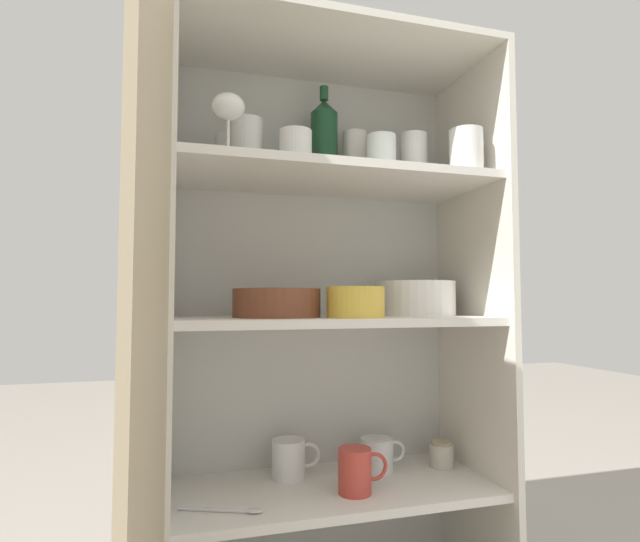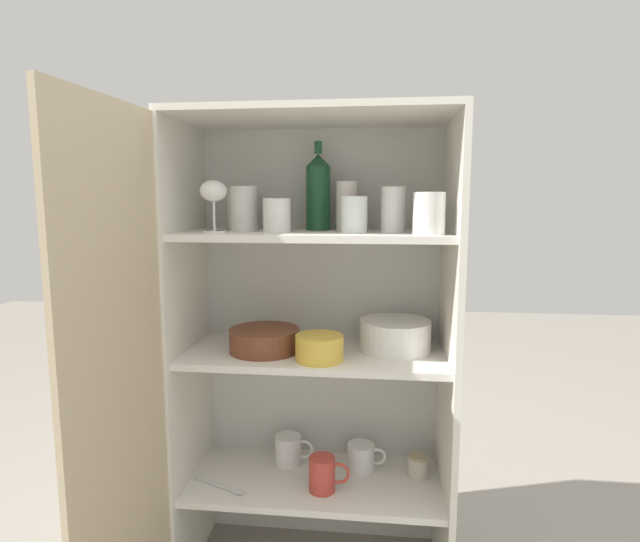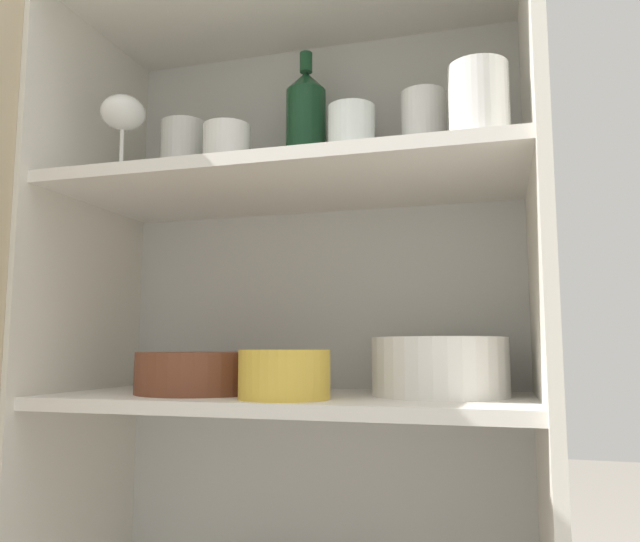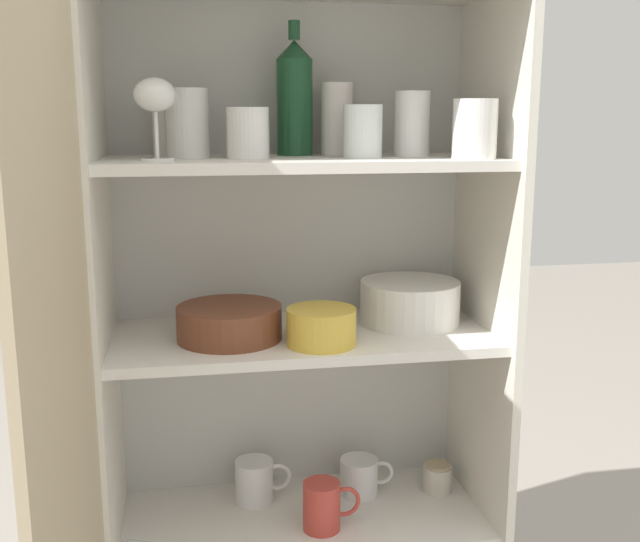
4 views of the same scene
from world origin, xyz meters
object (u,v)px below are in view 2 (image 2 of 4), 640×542
at_px(serving_bowl_small, 319,347).
at_px(storage_jar, 418,466).
at_px(wine_bottle, 320,192).
at_px(plate_stack_white, 395,335).
at_px(mixing_bowl_large, 264,339).
at_px(coffee_mug_primary, 361,457).

distance_m(serving_bowl_small, storage_jar, 0.52).
distance_m(wine_bottle, serving_bowl_small, 0.46).
distance_m(plate_stack_white, mixing_bowl_large, 0.39).
xyz_separation_m(mixing_bowl_large, coffee_mug_primary, (0.29, 0.09, -0.40)).
bearing_deg(storage_jar, plate_stack_white, -171.12).
bearing_deg(plate_stack_white, mixing_bowl_large, -172.08).
height_order(mixing_bowl_large, coffee_mug_primary, mixing_bowl_large).
relative_size(plate_stack_white, serving_bowl_small, 1.57).
bearing_deg(wine_bottle, plate_stack_white, -13.26).
bearing_deg(plate_stack_white, coffee_mug_primary, 160.73).
bearing_deg(coffee_mug_primary, plate_stack_white, -19.27).
bearing_deg(coffee_mug_primary, wine_bottle, 171.20).
bearing_deg(plate_stack_white, wine_bottle, 166.74).
bearing_deg(storage_jar, wine_bottle, 172.26).
xyz_separation_m(serving_bowl_small, coffee_mug_primary, (0.12, 0.15, -0.40)).
bearing_deg(serving_bowl_small, plate_stack_white, 29.73).
relative_size(wine_bottle, plate_stack_white, 1.26).
bearing_deg(storage_jar, serving_bowl_small, -155.36).
distance_m(coffee_mug_primary, storage_jar, 0.18).
height_order(wine_bottle, serving_bowl_small, wine_bottle).
xyz_separation_m(coffee_mug_primary, storage_jar, (0.17, -0.02, -0.01)).
height_order(mixing_bowl_large, serving_bowl_small, serving_bowl_small).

